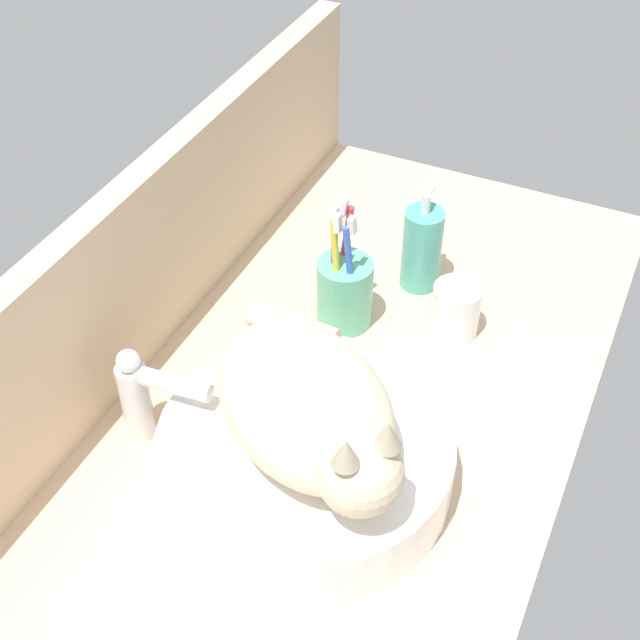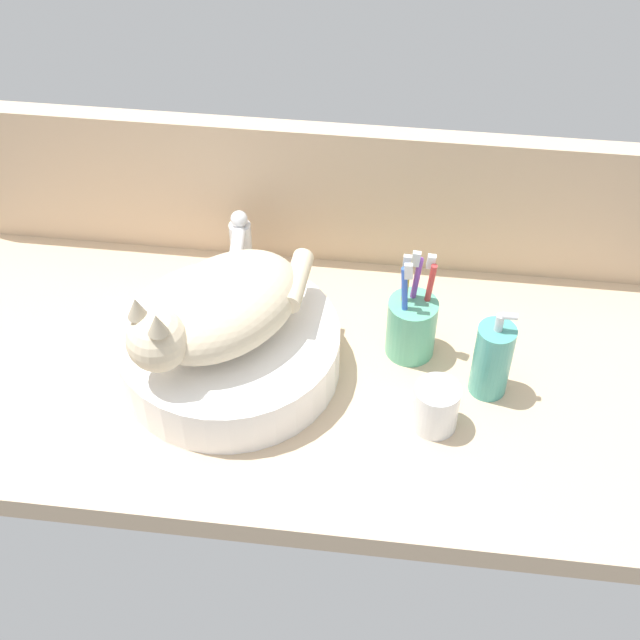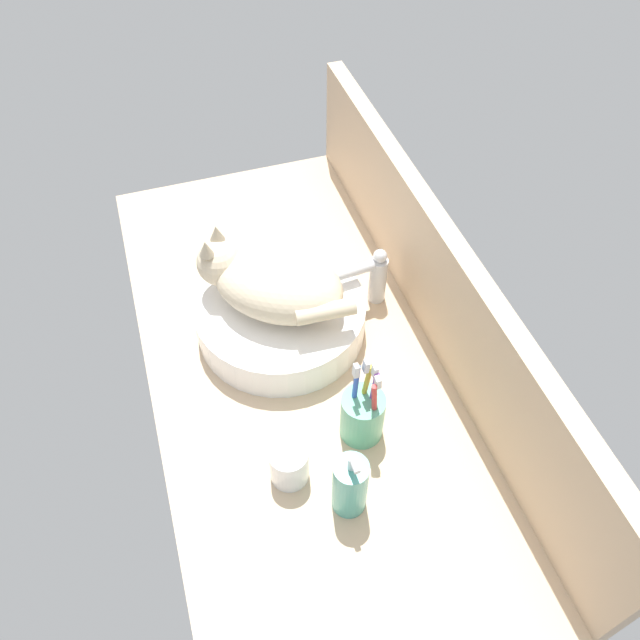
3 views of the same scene
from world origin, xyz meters
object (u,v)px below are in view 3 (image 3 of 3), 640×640
(sink_basin, at_px, (281,316))
(faucet, at_px, (373,275))
(water_glass, at_px, (289,466))
(toothbrush_cup, at_px, (363,414))
(cat, at_px, (272,282))
(soap_dispenser, at_px, (350,486))

(sink_basin, relative_size, faucet, 2.45)
(water_glass, bearing_deg, sink_basin, 166.82)
(sink_basin, bearing_deg, water_glass, -13.18)
(sink_basin, bearing_deg, toothbrush_cup, 14.83)
(cat, xyz_separation_m, water_glass, (0.32, -0.06, -0.10))
(faucet, distance_m, water_glass, 0.43)
(toothbrush_cup, bearing_deg, sink_basin, -165.17)
(cat, height_order, water_glass, cat)
(faucet, xyz_separation_m, water_glass, (0.33, -0.27, -0.04))
(faucet, distance_m, soap_dispenser, 0.45)
(cat, bearing_deg, sink_basin, 55.60)
(soap_dispenser, bearing_deg, toothbrush_cup, 151.10)
(faucet, relative_size, soap_dispenser, 0.86)
(soap_dispenser, distance_m, water_glass, 0.11)
(soap_dispenser, distance_m, toothbrush_cup, 0.14)
(soap_dispenser, height_order, toothbrush_cup, toothbrush_cup)
(cat, relative_size, water_glass, 3.98)
(toothbrush_cup, bearing_deg, cat, -163.40)
(sink_basin, relative_size, water_glass, 4.40)
(cat, xyz_separation_m, toothbrush_cup, (0.28, 0.08, -0.08))
(sink_basin, height_order, faucet, faucet)
(cat, height_order, faucet, cat)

